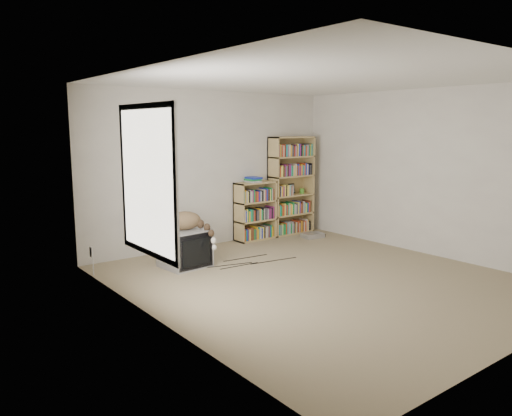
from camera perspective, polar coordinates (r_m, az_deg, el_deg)
floor at (r=6.48m, az=7.31°, el=-8.15°), size 4.50×5.00×0.01m
wall_back at (r=8.17m, az=-5.01°, el=4.46°), size 4.50×0.02×2.50m
wall_left at (r=4.90m, az=-11.37°, el=1.09°), size 0.02×5.00×2.50m
wall_right at (r=7.97m, az=19.07°, el=3.87°), size 0.02×5.00×2.50m
ceiling at (r=6.21m, az=7.80°, el=14.45°), size 4.50×5.00×0.02m
window at (r=5.06m, az=-12.31°, el=3.04°), size 0.02×1.22×1.52m
crt_tv at (r=7.03m, az=-8.19°, el=-4.56°), size 0.65×0.60×0.52m
cat at (r=6.92m, az=-7.73°, el=-1.74°), size 0.66×0.64×0.56m
bookcase_tall at (r=9.05m, az=3.98°, el=2.31°), size 0.88×0.30×1.76m
bookcase_short at (r=8.58m, az=-0.15°, el=-0.55°), size 0.73×0.30×1.00m
book_stack at (r=8.45m, az=-0.37°, el=3.26°), size 0.21×0.28×0.09m
green_mug at (r=9.21m, az=5.22°, el=1.96°), size 0.08×0.08×0.09m
framed_print at (r=9.17m, az=4.07°, el=2.24°), size 0.14×0.05×0.18m
dvd_player at (r=8.85m, az=6.48°, el=-3.11°), size 0.39×0.31×0.08m
wall_outlet at (r=6.85m, az=-18.32°, el=-4.80°), size 0.01×0.08×0.13m
floor_cables at (r=7.13m, az=-1.88°, el=-6.40°), size 1.20×0.70×0.01m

